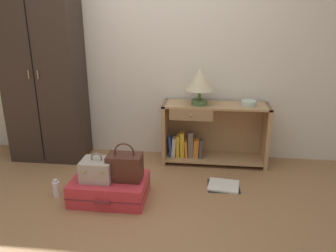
{
  "coord_description": "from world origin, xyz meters",
  "views": [
    {
      "loc": [
        0.62,
        -2.26,
        1.61
      ],
      "look_at": [
        0.25,
        0.84,
        0.55
      ],
      "focal_mm": 35.59,
      "sensor_mm": 36.0,
      "label": 1
    }
  ],
  "objects_px": {
    "suitcase_large": "(110,188)",
    "open_book_on_floor": "(224,186)",
    "bowl": "(249,103)",
    "handbag": "(125,166)",
    "bottle": "(56,189)",
    "table_lamp": "(200,81)",
    "bookshelf": "(210,133)",
    "train_case": "(97,170)",
    "wardrobe": "(44,71)"
  },
  "relations": [
    {
      "from": "table_lamp",
      "to": "open_book_on_floor",
      "type": "relative_size",
      "value": 1.21
    },
    {
      "from": "handbag",
      "to": "open_book_on_floor",
      "type": "height_order",
      "value": "handbag"
    },
    {
      "from": "bookshelf",
      "to": "wardrobe",
      "type": "bearing_deg",
      "value": -178.16
    },
    {
      "from": "table_lamp",
      "to": "bottle",
      "type": "relative_size",
      "value": 2.24
    },
    {
      "from": "suitcase_large",
      "to": "bottle",
      "type": "relative_size",
      "value": 3.87
    },
    {
      "from": "bowl",
      "to": "open_book_on_floor",
      "type": "relative_size",
      "value": 0.49
    },
    {
      "from": "handbag",
      "to": "wardrobe",
      "type": "bearing_deg",
      "value": 141.82
    },
    {
      "from": "bowl",
      "to": "handbag",
      "type": "relative_size",
      "value": 0.46
    },
    {
      "from": "train_case",
      "to": "handbag",
      "type": "relative_size",
      "value": 0.79
    },
    {
      "from": "bowl",
      "to": "open_book_on_floor",
      "type": "xyz_separation_m",
      "value": [
        -0.25,
        -0.56,
        -0.7
      ]
    },
    {
      "from": "train_case",
      "to": "handbag",
      "type": "height_order",
      "value": "handbag"
    },
    {
      "from": "suitcase_large",
      "to": "open_book_on_floor",
      "type": "bearing_deg",
      "value": 18.33
    },
    {
      "from": "handbag",
      "to": "train_case",
      "type": "bearing_deg",
      "value": -171.47
    },
    {
      "from": "bottle",
      "to": "bowl",
      "type": "bearing_deg",
      "value": 27.47
    },
    {
      "from": "bowl",
      "to": "bottle",
      "type": "height_order",
      "value": "bowl"
    },
    {
      "from": "bookshelf",
      "to": "handbag",
      "type": "relative_size",
      "value": 3.33
    },
    {
      "from": "table_lamp",
      "to": "bottle",
      "type": "distance_m",
      "value": 1.78
    },
    {
      "from": "wardrobe",
      "to": "handbag",
      "type": "distance_m",
      "value": 1.55
    },
    {
      "from": "bowl",
      "to": "open_book_on_floor",
      "type": "bearing_deg",
      "value": -113.97
    },
    {
      "from": "bookshelf",
      "to": "table_lamp",
      "type": "bearing_deg",
      "value": -158.75
    },
    {
      "from": "train_case",
      "to": "open_book_on_floor",
      "type": "distance_m",
      "value": 1.23
    },
    {
      "from": "wardrobe",
      "to": "bookshelf",
      "type": "xyz_separation_m",
      "value": [
        1.83,
        0.06,
        -0.67
      ]
    },
    {
      "from": "wardrobe",
      "to": "train_case",
      "type": "xyz_separation_m",
      "value": [
        0.85,
        -0.89,
        -0.71
      ]
    },
    {
      "from": "open_book_on_floor",
      "to": "handbag",
      "type": "bearing_deg",
      "value": -159.53
    },
    {
      "from": "table_lamp",
      "to": "handbag",
      "type": "relative_size",
      "value": 1.14
    },
    {
      "from": "handbag",
      "to": "bottle",
      "type": "distance_m",
      "value": 0.69
    },
    {
      "from": "bookshelf",
      "to": "table_lamp",
      "type": "height_order",
      "value": "table_lamp"
    },
    {
      "from": "suitcase_large",
      "to": "open_book_on_floor",
      "type": "height_order",
      "value": "suitcase_large"
    },
    {
      "from": "suitcase_large",
      "to": "train_case",
      "type": "distance_m",
      "value": 0.22
    },
    {
      "from": "wardrobe",
      "to": "bottle",
      "type": "distance_m",
      "value": 1.36
    },
    {
      "from": "wardrobe",
      "to": "bowl",
      "type": "relative_size",
      "value": 12.84
    },
    {
      "from": "bookshelf",
      "to": "bottle",
      "type": "distance_m",
      "value": 1.7
    },
    {
      "from": "suitcase_large",
      "to": "handbag",
      "type": "height_order",
      "value": "handbag"
    },
    {
      "from": "suitcase_large",
      "to": "bowl",
      "type": "bearing_deg",
      "value": 35.06
    },
    {
      "from": "bookshelf",
      "to": "handbag",
      "type": "height_order",
      "value": "bookshelf"
    },
    {
      "from": "bowl",
      "to": "open_book_on_floor",
      "type": "distance_m",
      "value": 0.93
    },
    {
      "from": "table_lamp",
      "to": "suitcase_large",
      "type": "xyz_separation_m",
      "value": [
        -0.77,
        -0.88,
        -0.84
      ]
    },
    {
      "from": "handbag",
      "to": "bowl",
      "type": "bearing_deg",
      "value": 38.03
    },
    {
      "from": "bookshelf",
      "to": "open_book_on_floor",
      "type": "distance_m",
      "value": 0.68
    },
    {
      "from": "open_book_on_floor",
      "to": "wardrobe",
      "type": "bearing_deg",
      "value": 165.23
    },
    {
      "from": "table_lamp",
      "to": "bowl",
      "type": "bearing_deg",
      "value": 2.97
    },
    {
      "from": "bookshelf",
      "to": "table_lamp",
      "type": "xyz_separation_m",
      "value": [
        -0.12,
        -0.05,
        0.6
      ]
    },
    {
      "from": "bowl",
      "to": "suitcase_large",
      "type": "xyz_separation_m",
      "value": [
        -1.29,
        -0.9,
        -0.6
      ]
    },
    {
      "from": "bottle",
      "to": "bookshelf",
      "type": "bearing_deg",
      "value": 34.37
    },
    {
      "from": "table_lamp",
      "to": "open_book_on_floor",
      "type": "height_order",
      "value": "table_lamp"
    },
    {
      "from": "bookshelf",
      "to": "handbag",
      "type": "distance_m",
      "value": 1.18
    },
    {
      "from": "bookshelf",
      "to": "handbag",
      "type": "bearing_deg",
      "value": -129.13
    },
    {
      "from": "bookshelf",
      "to": "bottle",
      "type": "xyz_separation_m",
      "value": [
        -1.39,
        -0.95,
        -0.26
      ]
    },
    {
      "from": "wardrobe",
      "to": "handbag",
      "type": "height_order",
      "value": "wardrobe"
    },
    {
      "from": "bookshelf",
      "to": "train_case",
      "type": "distance_m",
      "value": 1.37
    }
  ]
}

